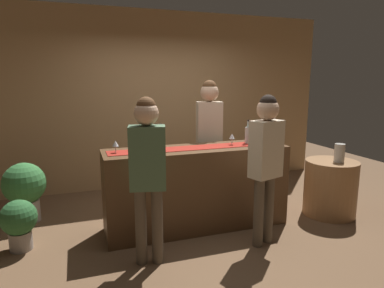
{
  "coord_description": "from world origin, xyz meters",
  "views": [
    {
      "loc": [
        -1.35,
        -3.72,
        1.8
      ],
      "look_at": [
        -0.06,
        0.0,
        1.05
      ],
      "focal_mm": 31.69,
      "sensor_mm": 36.0,
      "label": 1
    }
  ],
  "objects_px": {
    "wine_bottle_clear": "(248,135)",
    "wine_glass_mid_counter": "(115,144)",
    "customer_browsing": "(148,164)",
    "bartender": "(209,129)",
    "potted_plant_tall": "(25,188)",
    "round_side_table": "(330,188)",
    "wine_bottle_amber": "(161,140)",
    "customer_sipping": "(266,155)",
    "vase_on_side_table": "(339,153)",
    "potted_plant_small": "(19,221)",
    "wine_glass_near_customer": "(232,137)"
  },
  "relations": [
    {
      "from": "wine_bottle_clear",
      "to": "potted_plant_small",
      "type": "xyz_separation_m",
      "value": [
        -2.69,
        0.02,
        -0.79
      ]
    },
    {
      "from": "bartender",
      "to": "wine_glass_near_customer",
      "type": "bearing_deg",
      "value": 108.18
    },
    {
      "from": "wine_glass_mid_counter",
      "to": "customer_browsing",
      "type": "bearing_deg",
      "value": -71.5
    },
    {
      "from": "bartender",
      "to": "customer_sipping",
      "type": "xyz_separation_m",
      "value": [
        0.15,
        -1.24,
        -0.11
      ]
    },
    {
      "from": "customer_browsing",
      "to": "potted_plant_tall",
      "type": "distance_m",
      "value": 2.05
    },
    {
      "from": "wine_bottle_clear",
      "to": "wine_glass_mid_counter",
      "type": "bearing_deg",
      "value": -178.66
    },
    {
      "from": "customer_browsing",
      "to": "round_side_table",
      "type": "relative_size",
      "value": 2.23
    },
    {
      "from": "wine_bottle_clear",
      "to": "wine_glass_mid_counter",
      "type": "distance_m",
      "value": 1.65
    },
    {
      "from": "bartender",
      "to": "potted_plant_tall",
      "type": "relative_size",
      "value": 2.33
    },
    {
      "from": "wine_glass_mid_counter",
      "to": "potted_plant_small",
      "type": "relative_size",
      "value": 0.26
    },
    {
      "from": "potted_plant_small",
      "to": "wine_glass_mid_counter",
      "type": "bearing_deg",
      "value": -3.02
    },
    {
      "from": "bartender",
      "to": "customer_browsing",
      "type": "height_order",
      "value": "bartender"
    },
    {
      "from": "wine_glass_mid_counter",
      "to": "vase_on_side_table",
      "type": "distance_m",
      "value": 2.84
    },
    {
      "from": "bartender",
      "to": "wine_bottle_clear",
      "type": "bearing_deg",
      "value": 130.56
    },
    {
      "from": "bartender",
      "to": "customer_sipping",
      "type": "height_order",
      "value": "bartender"
    },
    {
      "from": "wine_glass_near_customer",
      "to": "round_side_table",
      "type": "height_order",
      "value": "wine_glass_near_customer"
    },
    {
      "from": "customer_browsing",
      "to": "bartender",
      "type": "bearing_deg",
      "value": 60.42
    },
    {
      "from": "round_side_table",
      "to": "potted_plant_tall",
      "type": "height_order",
      "value": "potted_plant_tall"
    },
    {
      "from": "wine_glass_mid_counter",
      "to": "bartender",
      "type": "relative_size",
      "value": 0.08
    },
    {
      "from": "wine_glass_near_customer",
      "to": "customer_browsing",
      "type": "relative_size",
      "value": 0.09
    },
    {
      "from": "round_side_table",
      "to": "customer_browsing",
      "type": "bearing_deg",
      "value": -170.5
    },
    {
      "from": "wine_bottle_amber",
      "to": "potted_plant_small",
      "type": "xyz_separation_m",
      "value": [
        -1.56,
        0.01,
        -0.79
      ]
    },
    {
      "from": "potted_plant_small",
      "to": "potted_plant_tall",
      "type": "bearing_deg",
      "value": 92.2
    },
    {
      "from": "wine_bottle_amber",
      "to": "customer_browsing",
      "type": "distance_m",
      "value": 0.77
    },
    {
      "from": "potted_plant_tall",
      "to": "wine_glass_near_customer",
      "type": "bearing_deg",
      "value": -18.53
    },
    {
      "from": "customer_sipping",
      "to": "potted_plant_small",
      "type": "bearing_deg",
      "value": 146.73
    },
    {
      "from": "wine_bottle_clear",
      "to": "customer_browsing",
      "type": "distance_m",
      "value": 1.6
    },
    {
      "from": "customer_browsing",
      "to": "round_side_table",
      "type": "height_order",
      "value": "customer_browsing"
    },
    {
      "from": "wine_bottle_clear",
      "to": "wine_glass_near_customer",
      "type": "xyz_separation_m",
      "value": [
        -0.23,
        -0.03,
        -0.01
      ]
    },
    {
      "from": "round_side_table",
      "to": "potted_plant_small",
      "type": "height_order",
      "value": "round_side_table"
    },
    {
      "from": "wine_glass_mid_counter",
      "to": "customer_browsing",
      "type": "distance_m",
      "value": 0.7
    },
    {
      "from": "customer_browsing",
      "to": "vase_on_side_table",
      "type": "xyz_separation_m",
      "value": [
        2.6,
        0.36,
        -0.15
      ]
    },
    {
      "from": "wine_glass_near_customer",
      "to": "wine_bottle_amber",
      "type": "bearing_deg",
      "value": 177.9
    },
    {
      "from": "potted_plant_small",
      "to": "customer_browsing",
      "type": "bearing_deg",
      "value": -29.57
    },
    {
      "from": "wine_bottle_clear",
      "to": "potted_plant_tall",
      "type": "height_order",
      "value": "wine_bottle_clear"
    },
    {
      "from": "bartender",
      "to": "vase_on_side_table",
      "type": "xyz_separation_m",
      "value": [
        1.48,
        -0.87,
        -0.26
      ]
    },
    {
      "from": "wine_glass_near_customer",
      "to": "bartender",
      "type": "bearing_deg",
      "value": 98.16
    },
    {
      "from": "vase_on_side_table",
      "to": "potted_plant_small",
      "type": "relative_size",
      "value": 0.43
    },
    {
      "from": "customer_sipping",
      "to": "round_side_table",
      "type": "relative_size",
      "value": 2.23
    },
    {
      "from": "wine_glass_near_customer",
      "to": "customer_sipping",
      "type": "bearing_deg",
      "value": -84.25
    },
    {
      "from": "customer_sipping",
      "to": "wine_glass_near_customer",
      "type": "bearing_deg",
      "value": 78.61
    },
    {
      "from": "wine_glass_near_customer",
      "to": "potted_plant_tall",
      "type": "distance_m",
      "value": 2.7
    },
    {
      "from": "wine_glass_mid_counter",
      "to": "customer_sipping",
      "type": "relative_size",
      "value": 0.09
    },
    {
      "from": "wine_bottle_clear",
      "to": "bartender",
      "type": "distance_m",
      "value": 0.62
    },
    {
      "from": "bartender",
      "to": "vase_on_side_table",
      "type": "distance_m",
      "value": 1.73
    },
    {
      "from": "round_side_table",
      "to": "wine_glass_mid_counter",
      "type": "bearing_deg",
      "value": 175.31
    },
    {
      "from": "wine_glass_near_customer",
      "to": "wine_glass_mid_counter",
      "type": "relative_size",
      "value": 1.0
    },
    {
      "from": "bartender",
      "to": "potted_plant_tall",
      "type": "height_order",
      "value": "bartender"
    },
    {
      "from": "bartender",
      "to": "vase_on_side_table",
      "type": "height_order",
      "value": "bartender"
    },
    {
      "from": "wine_glass_near_customer",
      "to": "wine_bottle_clear",
      "type": "bearing_deg",
      "value": 6.62
    }
  ]
}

